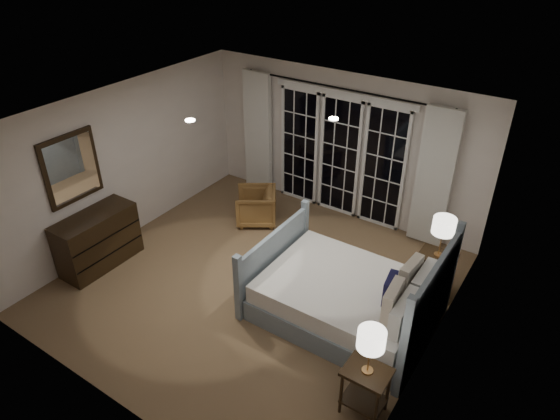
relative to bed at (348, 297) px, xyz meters
The scene contains 20 objects.
floor 1.46m from the bed, behind, with size 5.00×5.00×0.00m, color brown.
ceiling 2.59m from the bed, behind, with size 5.00×5.00×0.00m, color white.
wall_left 4.02m from the bed, behind, with size 0.02×5.00×2.50m, color silver.
wall_right 1.43m from the bed, ahead, with size 0.02×5.00×2.50m, color silver.
wall_back 2.93m from the bed, 120.64° to the left, with size 5.00×0.02×2.50m, color silver.
wall_front 3.11m from the bed, 118.46° to the right, with size 5.00×0.02×2.50m, color silver.
french_doors 2.85m from the bed, 121.07° to the left, with size 2.50×0.04×2.20m.
curtain_rod 3.31m from the bed, 121.72° to the left, with size 0.03×0.03×3.50m, color black.
curtain_left 3.90m from the bed, 143.49° to the left, with size 0.55×0.10×2.25m, color silver.
curtain_right 2.42m from the bed, 84.09° to the left, with size 0.55×0.10×2.25m, color silver.
downlight_a 2.30m from the bed, 141.50° to the left, with size 0.12×0.12×0.01m, color white.
downlight_b 3.00m from the bed, 165.78° to the right, with size 0.12×0.12×0.01m, color white.
bed is the anchor object (origin of this frame).
nightstand_left 1.46m from the bed, 56.11° to the right, with size 0.47×0.38×0.62m.
nightstand_right 1.36m from the bed, 55.50° to the left, with size 0.49×0.39×0.64m.
lamp_left 1.63m from the bed, 56.11° to the right, with size 0.29×0.29×0.55m.
lamp_right 1.56m from the bed, 55.50° to the left, with size 0.30×0.30×0.59m.
armchair 2.70m from the bed, 152.38° to the left, with size 0.65×0.67×0.61m, color brown.
dresser 3.79m from the bed, 164.27° to the right, with size 0.52×1.22×0.86m.
mirror 4.20m from the bed, 165.19° to the right, with size 0.05×0.85×1.00m.
Camera 1 is at (3.43, -4.50, 4.65)m, focal length 32.00 mm.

